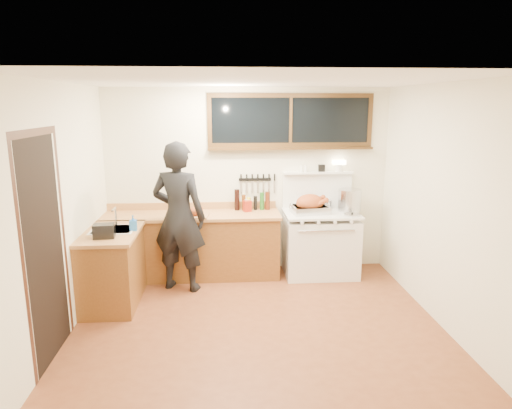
{
  "coord_description": "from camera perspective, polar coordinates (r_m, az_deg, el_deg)",
  "views": [
    {
      "loc": [
        -0.36,
        -4.68,
        2.38
      ],
      "look_at": [
        0.05,
        0.85,
        1.15
      ],
      "focal_mm": 32.0,
      "sensor_mm": 36.0,
      "label": 1
    }
  ],
  "objects": [
    {
      "name": "ground_plane",
      "position": [
        5.27,
        0.14,
        -14.48
      ],
      "size": [
        4.0,
        3.5,
        0.02
      ],
      "primitive_type": "cube",
      "color": "brown"
    },
    {
      "name": "back_window",
      "position": [
        6.48,
        4.36,
        9.68
      ],
      "size": [
        2.32,
        0.13,
        0.77
      ],
      "color": "black",
      "rests_on": "room_shell"
    },
    {
      "name": "left_doorway",
      "position": [
        4.63,
        -24.81,
        -4.92
      ],
      "size": [
        0.02,
        1.04,
        2.17
      ],
      "color": "black",
      "rests_on": "ground"
    },
    {
      "name": "coffee_tin",
      "position": [
        6.37,
        -1.1,
        -0.2
      ],
      "size": [
        0.13,
        0.11,
        0.16
      ],
      "color": "maroon",
      "rests_on": "counter_back"
    },
    {
      "name": "knife_strip",
      "position": [
        6.51,
        0.05,
        3.05
      ],
      "size": [
        0.52,
        0.03,
        0.28
      ],
      "color": "black",
      "rests_on": "room_shell"
    },
    {
      "name": "pot_lid",
      "position": [
        6.3,
        11.93,
        -1.23
      ],
      "size": [
        0.29,
        0.29,
        0.04
      ],
      "color": "silver",
      "rests_on": "vintage_stove"
    },
    {
      "name": "sink_unit",
      "position": [
        5.75,
        -17.39,
        -3.54
      ],
      "size": [
        0.5,
        0.45,
        0.37
      ],
      "color": "white",
      "rests_on": "counter_left"
    },
    {
      "name": "soap_bottle",
      "position": [
        5.62,
        -15.1,
        -2.24
      ],
      "size": [
        0.09,
        0.09,
        0.18
      ],
      "color": "blue",
      "rests_on": "counter_left"
    },
    {
      "name": "pitcher",
      "position": [
        6.46,
        -1.11,
        -0.03
      ],
      "size": [
        0.1,
        0.1,
        0.16
      ],
      "color": "white",
      "rests_on": "counter_back"
    },
    {
      "name": "room_shell",
      "position": [
        4.75,
        0.15,
        3.67
      ],
      "size": [
        4.1,
        3.6,
        2.65
      ],
      "color": "silver",
      "rests_on": "ground"
    },
    {
      "name": "bottle_cluster",
      "position": [
        6.46,
        -0.54,
        0.41
      ],
      "size": [
        0.5,
        0.07,
        0.3
      ],
      "color": "black",
      "rests_on": "counter_back"
    },
    {
      "name": "vintage_stove",
      "position": [
        6.52,
        8.02,
        -4.66
      ],
      "size": [
        1.02,
        0.74,
        1.59
      ],
      "color": "white",
      "rests_on": "ground"
    },
    {
      "name": "counter_back",
      "position": [
        6.44,
        -7.99,
        -5.01
      ],
      "size": [
        2.44,
        0.64,
        1.0
      ],
      "color": "brown",
      "rests_on": "ground"
    },
    {
      "name": "cutting_board",
      "position": [
        6.13,
        -7.67,
        -1.07
      ],
      "size": [
        0.39,
        0.31,
        0.13
      ],
      "color": "#B27B46",
      "rests_on": "counter_back"
    },
    {
      "name": "saucepan",
      "position": [
        6.63,
        8.74,
        0.02
      ],
      "size": [
        0.21,
        0.3,
        0.13
      ],
      "color": "silver",
      "rests_on": "vintage_stove"
    },
    {
      "name": "toaster",
      "position": [
        5.41,
        -18.47,
        -3.16
      ],
      "size": [
        0.25,
        0.18,
        0.16
      ],
      "color": "black",
      "rests_on": "counter_left"
    },
    {
      "name": "roast_turkey",
      "position": [
        6.34,
        6.79,
        -0.11
      ],
      "size": [
        0.54,
        0.43,
        0.26
      ],
      "color": "silver",
      "rests_on": "vintage_stove"
    },
    {
      "name": "stockpot",
      "position": [
        6.55,
        11.63,
        0.56
      ],
      "size": [
        0.35,
        0.35,
        0.3
      ],
      "color": "silver",
      "rests_on": "vintage_stove"
    },
    {
      "name": "man",
      "position": [
        5.89,
        -9.62,
        -1.55
      ],
      "size": [
        0.82,
        0.66,
        1.93
      ],
      "color": "black",
      "rests_on": "ground"
    },
    {
      "name": "counter_left",
      "position": [
        5.8,
        -17.49,
        -7.51
      ],
      "size": [
        0.64,
        1.09,
        0.9
      ],
      "color": "brown",
      "rests_on": "ground"
    }
  ]
}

